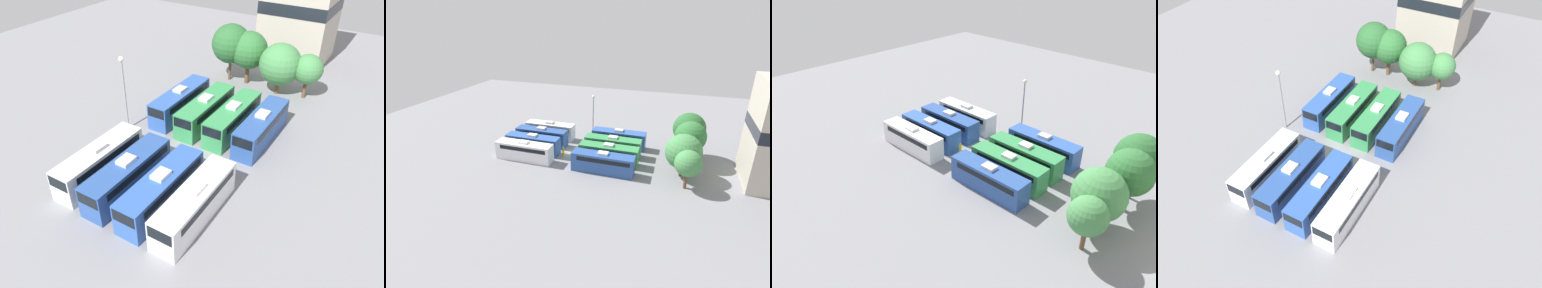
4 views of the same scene
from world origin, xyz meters
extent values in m
plane|color=gray|center=(0.00, 0.00, 0.00)|extent=(104.61, 104.61, 0.00)
cube|color=silver|center=(-5.44, -6.85, 1.57)|extent=(2.49, 10.01, 3.14)
cube|color=black|center=(-5.44, -6.60, 2.44)|extent=(2.53, 8.51, 0.69)
cube|color=black|center=(-5.44, -11.85, 2.44)|extent=(2.19, 0.08, 1.10)
cube|color=#B2B2B7|center=(-5.44, -6.85, 3.31)|extent=(1.20, 1.60, 0.35)
cube|color=#284C93|center=(-1.83, -7.04, 1.57)|extent=(2.49, 10.01, 3.14)
cube|color=black|center=(-1.83, -6.79, 2.44)|extent=(2.53, 8.51, 0.69)
cube|color=black|center=(-1.83, -12.04, 2.44)|extent=(2.19, 0.08, 1.10)
cube|color=silver|center=(-1.83, -7.04, 3.31)|extent=(1.20, 1.60, 0.35)
cube|color=#2D56A8|center=(1.94, -7.06, 1.57)|extent=(2.49, 10.01, 3.14)
cube|color=black|center=(1.94, -6.81, 2.44)|extent=(2.53, 8.51, 0.69)
cube|color=black|center=(1.94, -12.06, 2.44)|extent=(2.19, 0.08, 1.10)
cube|color=silver|center=(1.94, -7.06, 3.31)|extent=(1.20, 1.60, 0.35)
cube|color=silver|center=(5.30, -7.02, 1.57)|extent=(2.49, 10.01, 3.14)
cube|color=black|center=(5.30, -6.77, 2.44)|extent=(2.53, 8.51, 0.69)
cube|color=black|center=(5.30, -12.01, 2.44)|extent=(2.19, 0.08, 1.10)
cube|color=white|center=(5.30, -7.02, 3.31)|extent=(1.20, 1.60, 0.35)
cube|color=#2D56A8|center=(-5.48, 7.31, 1.57)|extent=(2.49, 10.01, 3.14)
cube|color=black|center=(-5.48, 7.56, 2.44)|extent=(2.53, 8.51, 0.69)
cube|color=black|center=(-5.48, 2.32, 2.44)|extent=(2.19, 0.08, 1.10)
cube|color=#B2B2B7|center=(-5.48, 7.31, 3.31)|extent=(1.20, 1.60, 0.35)
cube|color=#338C4C|center=(-1.74, 6.99, 1.57)|extent=(2.49, 10.01, 3.14)
cube|color=black|center=(-1.74, 7.24, 2.44)|extent=(2.53, 8.51, 0.69)
cube|color=black|center=(-1.74, 2.00, 2.44)|extent=(2.19, 0.08, 1.10)
cube|color=silver|center=(-1.74, 6.99, 3.31)|extent=(1.20, 1.60, 0.35)
cube|color=#338C4C|center=(1.79, 7.05, 1.57)|extent=(2.49, 10.01, 3.14)
cube|color=black|center=(1.79, 7.30, 2.44)|extent=(2.53, 8.51, 0.69)
cube|color=black|center=(1.79, 2.05, 2.44)|extent=(2.19, 0.08, 1.10)
cube|color=silver|center=(1.79, 7.05, 3.31)|extent=(1.20, 1.60, 0.35)
cube|color=#284C93|center=(5.29, 6.96, 1.57)|extent=(2.49, 10.01, 3.14)
cube|color=black|center=(5.29, 7.21, 2.44)|extent=(2.53, 8.51, 0.69)
cube|color=black|center=(5.29, 1.96, 2.44)|extent=(2.19, 0.08, 1.10)
cube|color=silver|center=(5.29, 6.96, 3.31)|extent=(1.20, 1.60, 0.35)
cylinder|color=gold|center=(1.75, -1.20, 0.80)|extent=(0.36, 0.36, 1.60)
sphere|color=tan|center=(1.75, -1.20, 1.72)|extent=(0.24, 0.24, 0.24)
cylinder|color=gray|center=(-8.80, 1.25, 4.15)|extent=(0.20, 0.20, 8.29)
sphere|color=#EAE5C6|center=(-8.80, 1.25, 8.47)|extent=(0.60, 0.60, 0.60)
cylinder|color=brown|center=(-4.90, 19.54, 1.72)|extent=(0.39, 0.39, 3.44)
sphere|color=#28602D|center=(-4.90, 19.54, 5.35)|extent=(5.46, 5.46, 5.46)
cylinder|color=brown|center=(-2.29, 19.77, 1.54)|extent=(0.58, 0.58, 3.08)
sphere|color=#2D6B33|center=(-2.29, 19.77, 4.88)|extent=(5.14, 5.14, 5.14)
cylinder|color=brown|center=(2.64, 18.87, 1.12)|extent=(0.51, 0.51, 2.25)
sphere|color=#428447|center=(2.64, 18.87, 4.19)|extent=(5.54, 5.54, 5.54)
cylinder|color=brown|center=(6.16, 19.57, 1.34)|extent=(0.48, 0.48, 2.68)
sphere|color=#428447|center=(6.16, 19.57, 4.03)|extent=(3.87, 3.87, 3.87)
camera|label=1|loc=(16.99, -26.54, 23.21)|focal=35.00mm
camera|label=2|loc=(46.82, 16.88, 23.49)|focal=28.00mm
camera|label=3|loc=(33.18, 29.90, 26.55)|focal=35.00mm
camera|label=4|loc=(17.16, -28.21, 32.54)|focal=35.00mm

